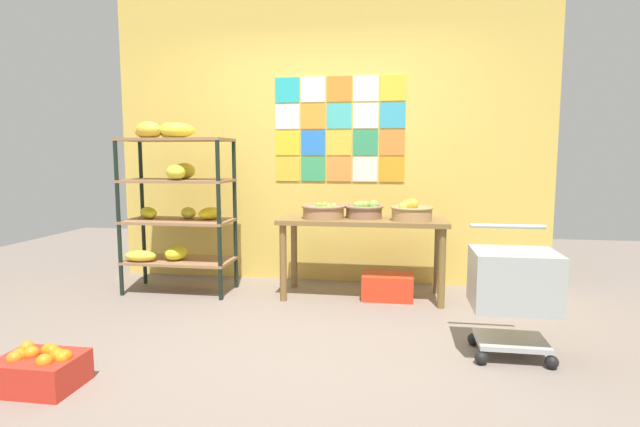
{
  "coord_description": "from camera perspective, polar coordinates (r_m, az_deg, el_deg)",
  "views": [
    {
      "loc": [
        0.7,
        -3.11,
        1.25
      ],
      "look_at": [
        0.08,
        0.83,
        0.78
      ],
      "focal_mm": 27.66,
      "sensor_mm": 36.0,
      "label": 1
    }
  ],
  "objects": [
    {
      "name": "display_table",
      "position": [
        4.35,
        4.97,
        -1.83
      ],
      "size": [
        1.45,
        0.58,
        0.71
      ],
      "color": "brown",
      "rests_on": "ground"
    },
    {
      "name": "fruit_basket_back_left",
      "position": [
        4.22,
        10.51,
        0.21
      ],
      "size": [
        0.36,
        0.36,
        0.19
      ],
      "color": "#AD814E",
      "rests_on": "display_table"
    },
    {
      "name": "orange_crate_foreground",
      "position": [
        3.18,
        -29.67,
        -15.36
      ],
      "size": [
        0.42,
        0.32,
        0.23
      ],
      "color": "red",
      "rests_on": "ground"
    },
    {
      "name": "produce_crate_under_table",
      "position": [
        4.42,
        7.81,
        -8.35
      ],
      "size": [
        0.44,
        0.31,
        0.22
      ],
      "primitive_type": "cube",
      "color": "red",
      "rests_on": "ground"
    },
    {
      "name": "fruit_basket_back_right",
      "position": [
        4.34,
        5.13,
        0.41
      ],
      "size": [
        0.34,
        0.34,
        0.16
      ],
      "color": "#88644A",
      "rests_on": "display_table"
    },
    {
      "name": "back_wall_with_art",
      "position": [
        4.9,
        0.79,
        8.9
      ],
      "size": [
        4.28,
        0.07,
        2.88
      ],
      "color": "#DBB84F",
      "rests_on": "ground"
    },
    {
      "name": "banana_shelf_unit",
      "position": [
        4.67,
        -16.54,
        2.56
      ],
      "size": [
        0.97,
        0.54,
        1.55
      ],
      "color": "black",
      "rests_on": "ground"
    },
    {
      "name": "ground",
      "position": [
        3.42,
        -3.56,
        -14.77
      ],
      "size": [
        9.42,
        9.42,
        0.0
      ],
      "primitive_type": "plane",
      "color": "slate"
    },
    {
      "name": "fruit_basket_right",
      "position": [
        4.29,
        0.4,
        0.32
      ],
      "size": [
        0.38,
        0.38,
        0.14
      ],
      "color": "#9F714A",
      "rests_on": "display_table"
    },
    {
      "name": "shopping_cart",
      "position": [
        3.3,
        21.46,
        -7.63
      ],
      "size": [
        0.5,
        0.45,
        0.81
      ],
      "rotation": [
        0.0,
        0.0,
        -0.06
      ],
      "color": "black",
      "rests_on": "ground"
    }
  ]
}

